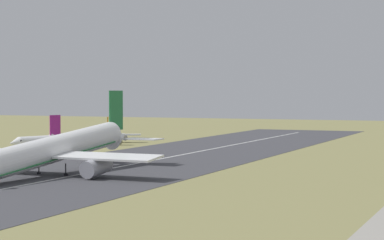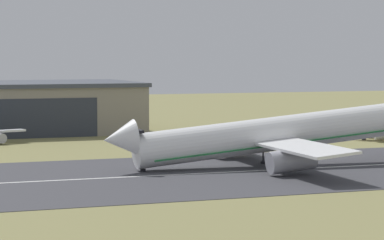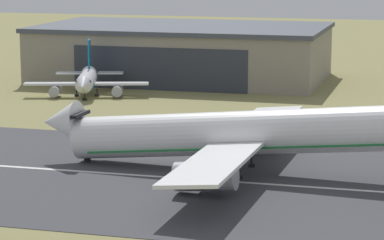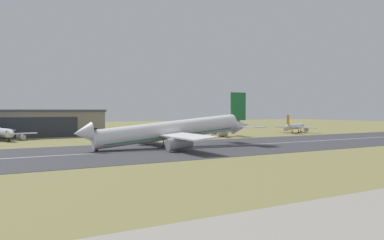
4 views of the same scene
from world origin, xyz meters
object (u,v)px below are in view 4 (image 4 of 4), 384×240
at_px(airplane_parked_centre, 222,129).
at_px(airplane_landing, 170,131).
at_px(airplane_parked_east, 3,133).
at_px(airplane_parked_west, 295,127).

bearing_deg(airplane_parked_centre, airplane_landing, -141.34).
height_order(airplane_parked_centre, airplane_parked_east, airplane_parked_centre).
height_order(airplane_landing, airplane_parked_west, airplane_landing).
bearing_deg(airplane_parked_east, airplane_landing, -50.29).
relative_size(airplane_landing, airplane_parked_east, 2.50).
bearing_deg(airplane_parked_centre, airplane_parked_east, 167.57).
xyz_separation_m(airplane_parked_centre, airplane_parked_east, (-81.51, 17.97, -0.23)).
relative_size(airplane_landing, airplane_parked_centre, 3.12).
bearing_deg(airplane_landing, airplane_parked_east, 129.71).
xyz_separation_m(airplane_landing, airplane_parked_east, (-41.50, 49.98, -2.02)).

